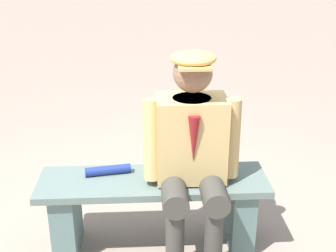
% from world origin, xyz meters
% --- Properties ---
extents(ground_plane, '(30.00, 30.00, 0.00)m').
position_xyz_m(ground_plane, '(0.00, 0.00, 0.00)').
color(ground_plane, gray).
extents(bench, '(1.41, 0.41, 0.49)m').
position_xyz_m(bench, '(0.00, 0.00, 0.31)').
color(bench, slate).
rests_on(bench, ground).
extents(seated_man, '(0.57, 0.59, 1.28)m').
position_xyz_m(seated_man, '(-0.23, 0.07, 0.71)').
color(seated_man, tan).
rests_on(seated_man, ground).
extents(rolled_magazine, '(0.29, 0.10, 0.06)m').
position_xyz_m(rolled_magazine, '(0.28, -0.08, 0.51)').
color(rolled_magazine, navy).
rests_on(rolled_magazine, bench).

